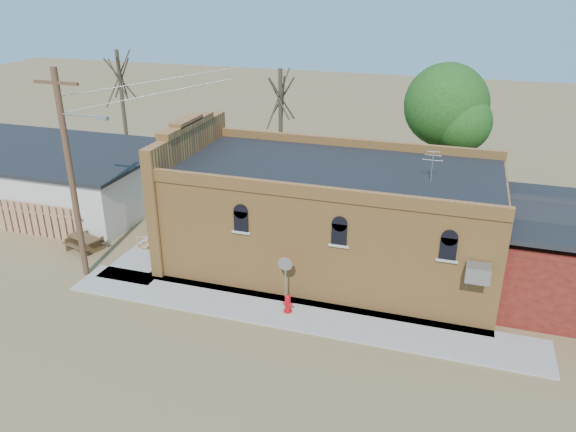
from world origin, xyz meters
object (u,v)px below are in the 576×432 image
(stop_sign, at_px, (285,268))
(picnic_table, at_px, (85,241))
(fire_hydrant, at_px, (288,303))
(trash_barrel, at_px, (164,255))
(brick_bar, at_px, (326,216))
(utility_pole, at_px, (71,172))

(stop_sign, distance_m, picnic_table, 11.06)
(fire_hydrant, bearing_deg, trash_barrel, 146.55)
(picnic_table, bearing_deg, brick_bar, 30.09)
(utility_pole, distance_m, stop_sign, 9.71)
(brick_bar, relative_size, picnic_table, 8.19)
(trash_barrel, distance_m, picnic_table, 4.40)
(stop_sign, bearing_deg, utility_pole, -161.10)
(utility_pole, bearing_deg, brick_bar, 23.69)
(trash_barrel, bearing_deg, stop_sign, -15.49)
(utility_pole, xyz_separation_m, stop_sign, (9.24, 0.02, -2.97))
(stop_sign, bearing_deg, picnic_table, -171.62)
(picnic_table, bearing_deg, utility_pole, -33.48)
(brick_bar, relative_size, trash_barrel, 20.13)
(fire_hydrant, xyz_separation_m, trash_barrel, (-6.59, 2.10, 0.03))
(picnic_table, bearing_deg, fire_hydrant, 6.81)
(utility_pole, distance_m, fire_hydrant, 10.38)
(brick_bar, distance_m, picnic_table, 11.72)
(stop_sign, bearing_deg, brick_bar, 101.44)
(brick_bar, xyz_separation_m, trash_barrel, (-6.94, -2.50, -1.85))
(utility_pole, relative_size, fire_hydrant, 11.85)
(brick_bar, distance_m, trash_barrel, 7.61)
(fire_hydrant, bearing_deg, utility_pole, 162.37)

